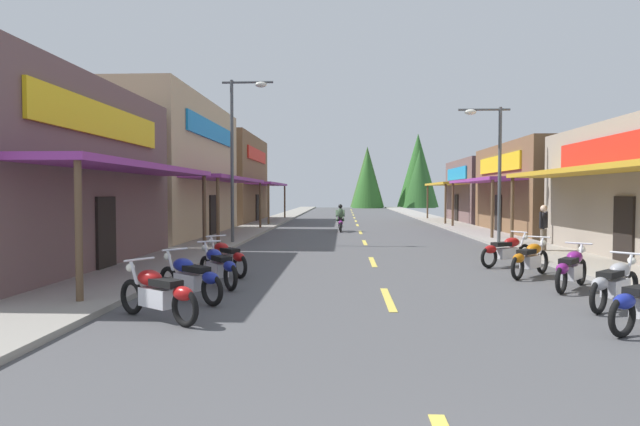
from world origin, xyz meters
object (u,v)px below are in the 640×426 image
(motorcycle_parked_right_4, at_px, (506,250))
(motorcycle_parked_right_1, at_px, (615,283))
(motorcycle_parked_left_3, at_px, (226,257))
(pedestrian_by_shop, at_px, (544,225))
(motorcycle_parked_left_2, at_px, (218,266))
(streetlamp_right, at_px, (492,154))
(rider_cruising_lead, at_px, (340,220))
(motorcycle_parked_right_2, at_px, (571,268))
(motorcycle_parked_left_0, at_px, (158,293))
(streetlamp_left, at_px, (239,139))
(motorcycle_parked_left_1, at_px, (190,277))
(motorcycle_parked_right_3, at_px, (530,258))

(motorcycle_parked_right_4, bearing_deg, motorcycle_parked_right_1, -118.64)
(motorcycle_parked_left_3, distance_m, pedestrian_by_shop, 11.74)
(motorcycle_parked_right_1, bearing_deg, motorcycle_parked_left_2, 123.37)
(streetlamp_right, bearing_deg, pedestrian_by_shop, -73.09)
(motorcycle_parked_left_2, distance_m, rider_cruising_lead, 18.01)
(motorcycle_parked_right_1, xyz_separation_m, motorcycle_parked_right_2, (0.03, 1.98, 0.00))
(streetlamp_right, xyz_separation_m, motorcycle_parked_left_2, (-9.19, -10.39, -3.34))
(motorcycle_parked_left_0, height_order, pedestrian_by_shop, pedestrian_by_shop)
(streetlamp_left, relative_size, motorcycle_parked_left_1, 4.01)
(motorcycle_parked_left_0, relative_size, pedestrian_by_shop, 1.03)
(motorcycle_parked_right_1, bearing_deg, motorcycle_parked_right_4, 50.28)
(motorcycle_parked_right_1, height_order, pedestrian_by_shop, pedestrian_by_shop)
(streetlamp_left, distance_m, pedestrian_by_shop, 12.46)
(streetlamp_left, bearing_deg, motorcycle_parked_right_1, -51.28)
(motorcycle_parked_right_3, relative_size, motorcycle_parked_left_0, 0.90)
(streetlamp_left, bearing_deg, streetlamp_right, 2.57)
(motorcycle_parked_right_1, height_order, motorcycle_parked_right_4, same)
(streetlamp_right, height_order, motorcycle_parked_right_4, streetlamp_right)
(motorcycle_parked_left_2, xyz_separation_m, pedestrian_by_shop, (10.18, 7.14, 0.54))
(streetlamp_right, bearing_deg, motorcycle_parked_left_3, -137.08)
(motorcycle_parked_right_4, height_order, pedestrian_by_shop, pedestrian_by_shop)
(motorcycle_parked_left_3, distance_m, rider_cruising_lead, 16.40)
(pedestrian_by_shop, bearing_deg, motorcycle_parked_left_1, -94.33)
(rider_cruising_lead, bearing_deg, motorcycle_parked_right_2, -165.61)
(streetlamp_left, relative_size, motorcycle_parked_right_3, 4.25)
(motorcycle_parked_right_1, bearing_deg, motorcycle_parked_left_0, 146.55)
(motorcycle_parked_left_3, bearing_deg, rider_cruising_lead, -52.86)
(motorcycle_parked_left_1, height_order, rider_cruising_lead, rider_cruising_lead)
(streetlamp_right, distance_m, motorcycle_parked_right_2, 11.02)
(streetlamp_left, xyz_separation_m, rider_cruising_lead, (4.22, 7.88, -3.81))
(motorcycle_parked_right_2, xyz_separation_m, motorcycle_parked_right_3, (-0.30, 1.80, 0.00))
(streetlamp_right, height_order, rider_cruising_lead, streetlamp_right)
(motorcycle_parked_left_0, bearing_deg, streetlamp_left, -50.11)
(motorcycle_parked_left_0, bearing_deg, motorcycle_parked_right_2, -123.86)
(motorcycle_parked_right_3, bearing_deg, motorcycle_parked_left_3, 133.38)
(motorcycle_parked_left_0, relative_size, motorcycle_parked_left_2, 1.02)
(motorcycle_parked_right_3, bearing_deg, motorcycle_parked_right_1, -133.17)
(motorcycle_parked_left_3, bearing_deg, pedestrian_by_shop, -104.73)
(motorcycle_parked_right_4, distance_m, motorcycle_parked_left_3, 8.27)
(motorcycle_parked_right_3, relative_size, rider_cruising_lead, 0.77)
(motorcycle_parked_left_0, distance_m, pedestrian_by_shop, 14.79)
(motorcycle_parked_right_1, xyz_separation_m, motorcycle_parked_left_1, (-8.25, 0.29, 0.00))
(rider_cruising_lead, distance_m, pedestrian_by_shop, 13.00)
(motorcycle_parked_right_4, height_order, motorcycle_parked_left_1, same)
(motorcycle_parked_right_4, distance_m, motorcycle_parked_left_2, 8.65)
(motorcycle_parked_left_1, bearing_deg, streetlamp_right, -89.06)
(motorcycle_parked_right_2, relative_size, motorcycle_parked_left_3, 1.06)
(rider_cruising_lead, bearing_deg, motorcycle_parked_right_4, -162.63)
(motorcycle_parked_right_1, relative_size, motorcycle_parked_right_4, 0.88)
(motorcycle_parked_right_3, relative_size, motorcycle_parked_left_1, 0.94)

